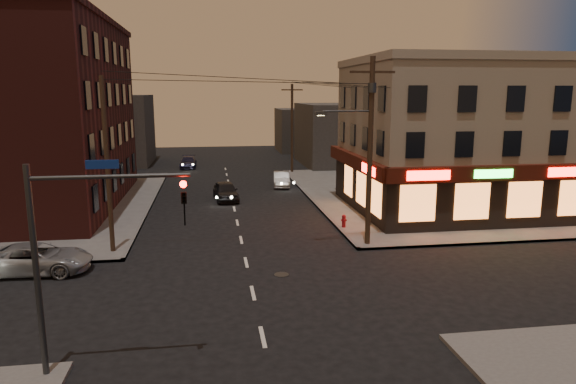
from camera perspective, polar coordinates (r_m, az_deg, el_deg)
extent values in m
plane|color=black|center=(22.09, -3.92, -11.14)|extent=(120.00, 120.00, 0.00)
cube|color=#514F4C|center=(44.77, 17.48, -0.09)|extent=(24.00, 28.00, 0.15)
cube|color=gray|center=(38.33, 18.81, 5.70)|extent=(15.00, 12.00, 10.00)
cube|color=gray|center=(38.25, 19.31, 13.55)|extent=(15.20, 12.20, 0.50)
cube|color=black|center=(33.66, 23.08, -0.95)|extent=(15.12, 0.25, 3.40)
cube|color=black|center=(35.97, 7.88, 0.56)|extent=(0.25, 12.12, 3.40)
cube|color=#3E1209|center=(33.11, 23.59, 1.99)|extent=(15.60, 0.50, 0.90)
cube|color=#3E1209|center=(35.61, 7.50, 3.40)|extent=(0.50, 12.60, 0.90)
cube|color=#FF140C|center=(30.38, 15.36, 1.78)|extent=(2.60, 0.06, 0.55)
cube|color=#FF140C|center=(34.88, 28.70, 1.97)|extent=(2.60, 0.06, 0.55)
cube|color=#26FF3F|center=(32.21, 21.88, 1.89)|extent=(2.40, 0.06, 0.50)
cube|color=#FF140C|center=(31.93, 8.91, 2.48)|extent=(0.06, 2.60, 0.55)
cube|color=orange|center=(33.20, 22.35, -0.87)|extent=(12.40, 0.08, 2.20)
cube|color=orange|center=(34.97, 8.11, 0.42)|extent=(0.08, 8.40, 2.20)
cube|color=#441816|center=(41.48, -27.02, 7.53)|extent=(12.00, 20.00, 13.00)
cube|color=#3F3D3A|center=(60.64, 6.31, 6.41)|extent=(10.00, 12.00, 7.00)
cube|color=#3F3D3A|center=(63.57, -19.10, 6.54)|extent=(9.00, 10.00, 8.00)
cube|color=#3F3D3A|center=(73.85, 1.98, 6.90)|extent=(8.00, 8.00, 6.00)
cylinder|color=#382619|center=(27.69, 9.09, 4.31)|extent=(0.28, 0.28, 10.00)
cube|color=#382619|center=(27.53, 9.37, 13.02)|extent=(2.40, 0.12, 0.12)
cylinder|color=#333538|center=(27.51, 9.31, 11.36)|extent=(0.44, 0.44, 0.50)
cylinder|color=#333538|center=(27.16, 6.59, 8.90)|extent=(2.60, 0.10, 0.10)
cube|color=#333538|center=(26.83, 3.67, 8.71)|extent=(0.60, 0.25, 0.18)
cube|color=#FFD88C|center=(26.83, 3.66, 8.50)|extent=(0.35, 0.15, 0.04)
cylinder|color=#382619|center=(53.19, 0.45, 7.08)|extent=(0.26, 0.26, 9.00)
cylinder|color=#382619|center=(27.63, -19.44, 2.76)|extent=(0.24, 0.24, 9.00)
cylinder|color=#333538|center=(16.43, -26.14, -8.33)|extent=(0.18, 0.18, 6.40)
cylinder|color=#333538|center=(15.23, -19.12, 1.63)|extent=(4.40, 0.12, 0.12)
imported|color=black|center=(15.08, -11.51, 0.00)|extent=(0.16, 0.20, 1.00)
sphere|color=#FF0C05|center=(14.92, -11.57, 0.85)|extent=(0.20, 0.20, 0.20)
cube|color=navy|center=(15.22, -19.94, 2.90)|extent=(0.90, 0.05, 0.25)
imported|color=gray|center=(26.84, -26.21, -6.66)|extent=(5.14, 2.63, 1.39)
imported|color=black|center=(40.38, -6.94, 0.11)|extent=(2.13, 4.42, 1.46)
imported|color=slate|center=(45.95, -0.71, 1.44)|extent=(1.87, 4.17, 1.33)
imported|color=black|center=(58.44, -11.03, 3.26)|extent=(1.80, 4.30, 1.24)
cylinder|color=maroon|center=(31.77, 6.22, -3.35)|extent=(0.28, 0.28, 0.64)
sphere|color=maroon|center=(31.69, 6.24, -2.73)|extent=(0.26, 0.26, 0.26)
cylinder|color=maroon|center=(31.74, 6.23, -3.12)|extent=(0.36, 0.19, 0.13)
cylinder|color=maroon|center=(31.74, 6.23, -3.12)|extent=(0.19, 0.36, 0.13)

